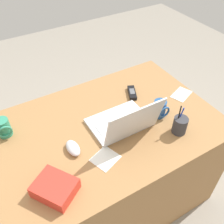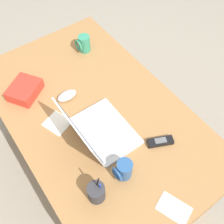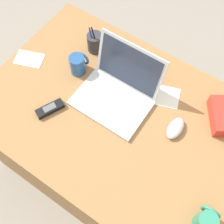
% 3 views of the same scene
% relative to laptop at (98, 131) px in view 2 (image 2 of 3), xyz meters
% --- Properties ---
extents(ground_plane, '(6.00, 6.00, 0.00)m').
position_rel_laptop_xyz_m(ground_plane, '(0.14, -0.07, -0.80)').
color(ground_plane, gray).
extents(desk, '(1.43, 0.87, 0.75)m').
position_rel_laptop_xyz_m(desk, '(0.14, -0.07, -0.42)').
color(desk, '#9E7042').
rests_on(desk, ground).
extents(laptop, '(0.34, 0.30, 0.25)m').
position_rel_laptop_xyz_m(laptop, '(0.00, 0.00, 0.00)').
color(laptop, silver).
rests_on(laptop, desk).
extents(computer_mouse, '(0.06, 0.12, 0.04)m').
position_rel_laptop_xyz_m(computer_mouse, '(0.31, 0.00, -0.03)').
color(computer_mouse, silver).
rests_on(computer_mouse, desk).
extents(coffee_mug_white, '(0.08, 0.09, 0.11)m').
position_rel_laptop_xyz_m(coffee_mug_white, '(-0.24, 0.02, 0.00)').
color(coffee_mug_white, '#26518C').
rests_on(coffee_mug_white, desk).
extents(coffee_mug_tall, '(0.08, 0.08, 0.11)m').
position_rel_laptop_xyz_m(coffee_mug_tall, '(0.58, -0.28, 0.00)').
color(coffee_mug_tall, '#338C6B').
rests_on(coffee_mug_tall, desk).
extents(cordless_phone, '(0.09, 0.14, 0.03)m').
position_rel_laptop_xyz_m(cordless_phone, '(-0.21, -0.23, -0.04)').
color(cordless_phone, black).
rests_on(cordless_phone, desk).
extents(pen_holder, '(0.08, 0.08, 0.18)m').
position_rel_laptop_xyz_m(pen_holder, '(-0.25, 0.17, 0.00)').
color(pen_holder, '#333338').
rests_on(pen_holder, desk).
extents(snack_bag, '(0.22, 0.23, 0.06)m').
position_rel_laptop_xyz_m(snack_bag, '(0.47, 0.18, -0.02)').
color(snack_bag, red).
rests_on(snack_bag, desk).
extents(paper_note_near_laptop, '(0.16, 0.15, 0.00)m').
position_rel_laptop_xyz_m(paper_note_near_laptop, '(0.19, 0.13, -0.05)').
color(paper_note_near_laptop, white).
rests_on(paper_note_near_laptop, desk).
extents(paper_note_left, '(0.16, 0.14, 0.00)m').
position_rel_laptop_xyz_m(paper_note_left, '(-0.49, -0.07, -0.05)').
color(paper_note_left, white).
rests_on(paper_note_left, desk).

